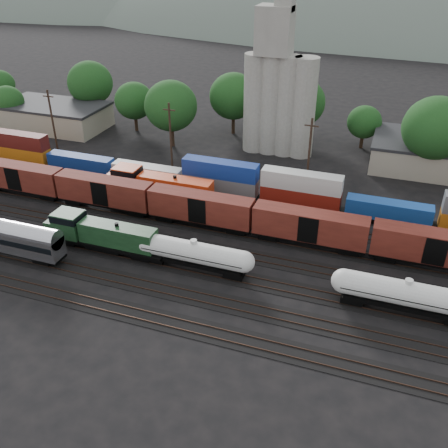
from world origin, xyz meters
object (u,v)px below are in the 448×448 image
(tank_car_a, at_px, (194,253))
(grain_silo, at_px, (279,94))
(orange_locomotive, at_px, (156,186))
(green_locomotive, at_px, (98,233))

(tank_car_a, distance_m, grain_silo, 41.94)
(tank_car_a, bearing_deg, orange_locomotive, 129.82)
(tank_car_a, height_order, orange_locomotive, orange_locomotive)
(tank_car_a, xyz_separation_m, grain_silo, (-0.05, 41.00, 8.83))
(tank_car_a, bearing_deg, grain_silo, 90.06)
(green_locomotive, relative_size, tank_car_a, 1.12)
(green_locomotive, xyz_separation_m, orange_locomotive, (1.05, 15.00, 0.14))
(green_locomotive, height_order, grain_silo, grain_silo)
(orange_locomotive, bearing_deg, grain_silo, 64.40)
(green_locomotive, bearing_deg, orange_locomotive, 85.99)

